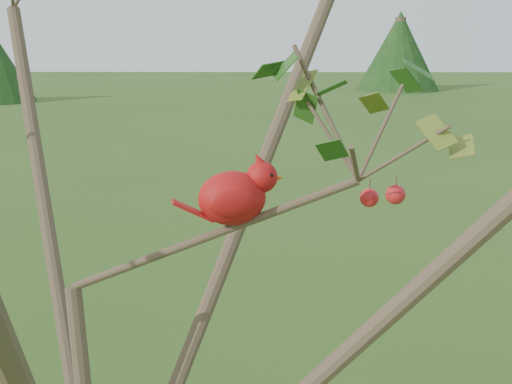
% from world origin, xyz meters
% --- Properties ---
extents(crabapple_tree, '(2.35, 2.05, 2.95)m').
position_xyz_m(crabapple_tree, '(0.03, -0.02, 2.12)').
color(crabapple_tree, '#403022').
rests_on(crabapple_tree, ground).
extents(cardinal, '(0.23, 0.14, 0.16)m').
position_xyz_m(cardinal, '(0.31, 0.07, 2.16)').
color(cardinal, '#B4150F').
rests_on(cardinal, ground).
extents(distant_trees, '(42.51, 14.05, 3.34)m').
position_xyz_m(distant_trees, '(-1.84, 22.07, 1.49)').
color(distant_trees, '#403022').
rests_on(distant_trees, ground).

